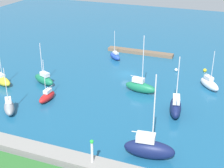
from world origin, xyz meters
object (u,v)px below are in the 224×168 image
Objects in this scene: sailboat_red_outer_mooring at (47,96)px; sailboat_green_near_pier at (44,79)px; mooring_buoy_white at (176,70)px; mooring_buoy_yellow at (205,70)px; pier_dock at (140,52)px; sailboat_gray_lone_north at (9,107)px; sailboat_white_center_basin at (209,84)px; harbor_beacon at (92,149)px; sailboat_green_far_north at (140,86)px; sailboat_yellow_by_breakwater at (2,80)px; sailboat_blue_inner_mooring at (115,56)px; sailboat_navy_east_end at (149,148)px; sailboat_navy_lone_south at (176,106)px.

sailboat_red_outer_mooring is 8.40m from sailboat_green_near_pier.
mooring_buoy_yellow is at bearing -160.96° from mooring_buoy_white.
sailboat_gray_lone_north is (13.18, 41.19, 0.70)m from pier_dock.
sailboat_white_center_basin reaches higher than mooring_buoy_yellow.
harbor_beacon is at bearing 156.31° from sailboat_green_near_pier.
sailboat_white_center_basin is (-13.48, -7.33, -0.19)m from sailboat_green_far_north.
sailboat_gray_lone_north is 13.65m from sailboat_green_near_pier.
sailboat_yellow_by_breakwater is 30.31m from sailboat_blue_inner_mooring.
sailboat_navy_east_end reaches higher than harbor_beacon.
sailboat_red_outer_mooring is (17.50, -16.12, -2.48)m from harbor_beacon.
harbor_beacon is at bearing 148.63° from sailboat_blue_inner_mooring.
sailboat_navy_east_end is 38.03m from mooring_buoy_yellow.
sailboat_green_near_pier is (14.08, 27.58, 0.75)m from pier_dock.
sailboat_blue_inner_mooring is (-4.11, -27.64, -0.04)m from sailboat_red_outer_mooring.
sailboat_green_near_pier is 0.69× the size of sailboat_navy_east_end.
sailboat_yellow_by_breakwater is at bearing -112.28° from sailboat_white_center_basin.
sailboat_yellow_by_breakwater is 41.14m from mooring_buoy_white.
pier_dock is 2.41× the size of sailboat_blue_inner_mooring.
sailboat_white_center_basin is at bearing -30.79° from sailboat_navy_lone_south.
sailboat_green_far_north is at bearing -103.11° from sailboat_white_center_basin.
sailboat_red_outer_mooring is at bearing 75.13° from pier_dock.
sailboat_navy_lone_south is at bearing 21.78° from sailboat_yellow_by_breakwater.
sailboat_navy_east_end is at bearing 0.29° from sailboat_yellow_by_breakwater.
sailboat_navy_east_end is at bearing 163.73° from sailboat_navy_lone_south.
sailboat_blue_inner_mooring reaches higher than mooring_buoy_white.
sailboat_navy_lone_south is 31.38m from sailboat_gray_lone_north.
sailboat_green_far_north is at bearing 41.42° from sailboat_navy_lone_south.
mooring_buoy_yellow is at bearing 62.13° from sailboat_green_far_north.
sailboat_green_far_north is (-7.31, 23.62, 0.87)m from pier_dock.
sailboat_red_outer_mooring is (-4.06, -6.84, -0.19)m from sailboat_gray_lone_north.
sailboat_green_near_pier is (30.25, -2.54, -0.38)m from sailboat_navy_lone_south.
sailboat_green_far_north is at bearing 34.55° from sailboat_yellow_by_breakwater.
mooring_buoy_yellow is at bearing -138.95° from sailboat_blue_inner_mooring.
sailboat_green_near_pier is at bearing 44.72° from sailboat_yellow_by_breakwater.
sailboat_white_center_basin is 29.06m from sailboat_navy_east_end.
sailboat_navy_lone_south is (-7.79, -20.36, -1.87)m from harbor_beacon.
sailboat_red_outer_mooring is 10.46× the size of mooring_buoy_yellow.
sailboat_navy_east_end is (5.62, 28.51, 0.50)m from sailboat_white_center_basin.
sailboat_navy_east_end is at bearing 42.73° from sailboat_gray_lone_north.
sailboat_navy_east_end is (-15.17, 44.79, 1.18)m from pier_dock.
sailboat_red_outer_mooring is at bearing -140.25° from sailboat_green_far_north.
sailboat_green_far_north is 15.35m from sailboat_white_center_basin.
pier_dock is 15.23m from mooring_buoy_white.
sailboat_white_center_basin is 1.12× the size of sailboat_blue_inner_mooring.
sailboat_navy_east_end is (-7.86, 21.18, 0.32)m from sailboat_green_far_north.
sailboat_green_far_north is 14.69× the size of mooring_buoy_yellow.
sailboat_gray_lone_north is (21.56, -9.28, -2.29)m from harbor_beacon.
pier_dock is 2.22× the size of sailboat_yellow_by_breakwater.
sailboat_white_center_basin is (-12.41, -34.19, -2.31)m from harbor_beacon.
sailboat_white_center_basin is at bearing -158.73° from sailboat_blue_inner_mooring.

